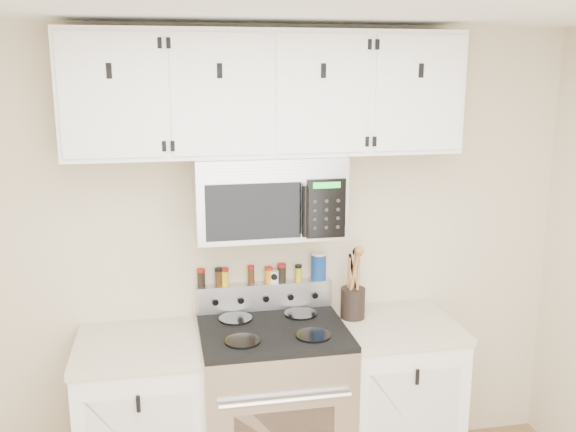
% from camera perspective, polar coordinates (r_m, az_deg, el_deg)
% --- Properties ---
extents(back_wall, '(3.50, 0.01, 2.50)m').
position_cam_1_polar(back_wall, '(3.60, -2.23, -3.52)').
color(back_wall, '#C7B895').
rests_on(back_wall, floor).
extents(range, '(0.76, 0.65, 1.10)m').
position_cam_1_polar(range, '(3.61, -1.30, -16.66)').
color(range, '#B7B7BA').
rests_on(range, floor).
extents(base_cabinet_left, '(0.64, 0.62, 0.92)m').
position_cam_1_polar(base_cabinet_left, '(3.61, -12.76, -17.51)').
color(base_cabinet_left, white).
rests_on(base_cabinet_left, floor).
extents(base_cabinet_right, '(0.64, 0.62, 0.92)m').
position_cam_1_polar(base_cabinet_right, '(3.80, 9.33, -15.63)').
color(base_cabinet_right, white).
rests_on(base_cabinet_right, floor).
extents(microwave, '(0.76, 0.44, 0.42)m').
position_cam_1_polar(microwave, '(3.32, -1.77, 1.84)').
color(microwave, '#9E9EA3').
rests_on(microwave, back_wall).
extents(upper_cabinets, '(2.00, 0.35, 0.62)m').
position_cam_1_polar(upper_cabinets, '(3.29, -1.92, 10.85)').
color(upper_cabinets, white).
rests_on(upper_cabinets, back_wall).
extents(utensil_crock, '(0.14, 0.14, 0.40)m').
position_cam_1_polar(utensil_crock, '(3.59, 5.78, -7.48)').
color(utensil_crock, black).
rests_on(utensil_crock, base_cabinet_right).
extents(kitchen_timer, '(0.08, 0.07, 0.07)m').
position_cam_1_polar(kitchen_timer, '(3.61, -1.30, -5.38)').
color(kitchen_timer, white).
rests_on(kitchen_timer, range).
extents(salt_canister, '(0.09, 0.09, 0.16)m').
position_cam_1_polar(salt_canister, '(3.65, 2.74, -4.47)').
color(salt_canister, navy).
rests_on(salt_canister, range).
extents(spice_jar_0, '(0.05, 0.05, 0.10)m').
position_cam_1_polar(spice_jar_0, '(3.56, -7.73, -5.47)').
color(spice_jar_0, black).
rests_on(spice_jar_0, range).
extents(spice_jar_1, '(0.04, 0.04, 0.10)m').
position_cam_1_polar(spice_jar_1, '(3.57, -6.17, -5.40)').
color(spice_jar_1, '#3A230E').
rests_on(spice_jar_1, range).
extents(spice_jar_2, '(0.04, 0.04, 0.10)m').
position_cam_1_polar(spice_jar_2, '(3.57, -5.64, -5.40)').
color(spice_jar_2, gold).
rests_on(spice_jar_2, range).
extents(spice_jar_3, '(0.04, 0.04, 0.11)m').
position_cam_1_polar(spice_jar_3, '(3.58, -3.30, -5.22)').
color(spice_jar_3, '#41230F').
rests_on(spice_jar_3, range).
extents(spice_jar_4, '(0.05, 0.05, 0.09)m').
position_cam_1_polar(spice_jar_4, '(3.60, -1.73, -5.24)').
color(spice_jar_4, orange).
rests_on(spice_jar_4, range).
extents(spice_jar_5, '(0.05, 0.05, 0.11)m').
position_cam_1_polar(spice_jar_5, '(3.61, -0.56, -5.07)').
color(spice_jar_5, black).
rests_on(spice_jar_5, range).
extents(spice_jar_6, '(0.04, 0.04, 0.09)m').
position_cam_1_polar(spice_jar_6, '(3.63, 0.93, -5.06)').
color(spice_jar_6, gold).
rests_on(spice_jar_6, range).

